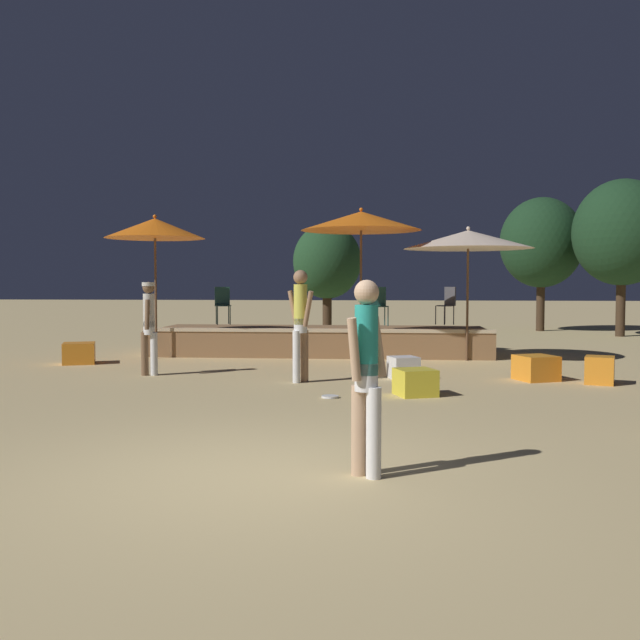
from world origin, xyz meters
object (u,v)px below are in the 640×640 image
Objects in this scene: person_0 at (149,323)px; patio_umbrella_0 at (155,229)px; frisbee_disc at (330,397)px; background_tree_2 at (622,233)px; bistro_chair_0 at (379,302)px; cube_seat_3 at (415,382)px; person_3 at (366,371)px; bistro_chair_1 at (223,302)px; cube_seat_0 at (536,368)px; background_tree_0 at (327,262)px; patio_umbrella_2 at (468,240)px; background_tree_1 at (541,243)px; cube_seat_1 at (79,353)px; cube_seat_2 at (404,368)px; person_4 at (301,320)px; bistro_chair_2 at (448,302)px; patio_umbrella_1 at (361,221)px; cube_seat_4 at (600,370)px.

patio_umbrella_0 is at bearing 97.21° from person_0.
frisbee_disc is 15.17m from background_tree_2.
bistro_chair_0 is at bearing -140.87° from background_tree_2.
cube_seat_3 is 6.26m from bistro_chair_0.
frisbee_disc is (4.20, -4.99, -2.82)m from patio_umbrella_0.
background_tree_2 is at bearing -77.24° from person_3.
person_3 reaches higher than bistro_chair_1.
cube_seat_0 is at bearing -72.60° from bistro_chair_0.
background_tree_0 reaches higher than person_3.
patio_umbrella_2 reaches higher than bistro_chair_1.
background_tree_1 is (4.88, 14.48, 2.82)m from cube_seat_3.
cube_seat_1 is (-8.82, 1.70, 0.00)m from cube_seat_0.
patio_umbrella_2 is 4.87× the size of cube_seat_2.
cube_seat_0 is at bearing -102.33° from background_tree_1.
cube_seat_0 is 0.16× the size of background_tree_2.
person_4 reaches higher than bistro_chair_2.
patio_umbrella_1 is 4.07× the size of cube_seat_1.
cube_seat_4 is 0.30× the size of person_4.
patio_umbrella_1 reaches higher than patio_umbrella_2.
bistro_chair_1 is at bearing 56.62° from patio_umbrella_0.
bistro_chair_1 is (1.10, 1.67, -1.63)m from patio_umbrella_0.
bistro_chair_2 is at bearing -61.65° from person_3.
cube_seat_0 is 2.80m from cube_seat_3.
person_3 is at bearing -46.90° from bistro_chair_2.
background_tree_0 is (-0.95, 11.35, 2.27)m from frisbee_disc.
bistro_chair_0 reaches higher than cube_seat_2.
person_4 is at bearing -66.25° from bistro_chair_2.
bistro_chair_0 is 0.26× the size of background_tree_0.
cube_seat_2 is 0.31× the size of person_4.
cube_seat_2 is 1.03× the size of cube_seat_4.
frisbee_disc is at bearing -110.39° from bistro_chair_0.
background_tree_0 is at bearing 118.81° from cube_seat_4.
cube_seat_0 is 0.47× the size of person_0.
background_tree_1 is 0.95× the size of background_tree_2.
cube_seat_4 is 11.10m from background_tree_0.
background_tree_1 is (5.49, 18.93, 2.10)m from person_3.
cube_seat_1 is 0.89× the size of bistro_chair_1.
person_3 is (-1.91, -9.29, -1.66)m from patio_umbrella_2.
cube_seat_4 is 8.91m from bistro_chair_1.
cube_seat_1 is 0.47× the size of person_3.
background_tree_0 is at bearing -172.89° from background_tree_2.
cube_seat_2 is 0.65× the size of bistro_chair_2.
background_tree_2 reaches higher than person_3.
cube_seat_0 is at bearing -76.68° from person_3.
cube_seat_2 is 0.35× the size of person_0.
cube_seat_4 is 13.42m from background_tree_1.
patio_umbrella_2 is 0.83× the size of background_tree_0.
frisbee_disc is at bearing -56.42° from bistro_chair_2.
person_3 is 15.62m from background_tree_0.
person_3 is 6.78× the size of frisbee_disc.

